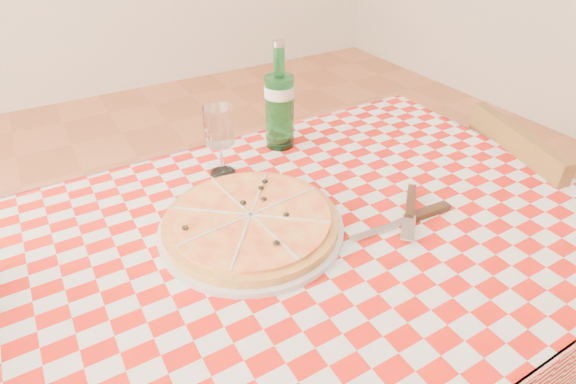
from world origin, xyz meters
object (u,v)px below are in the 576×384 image
dining_table (310,262)px  water_bottle (280,96)px  chair_near (513,229)px  wine_glass (220,142)px  pizza_plate (251,221)px

dining_table → water_bottle: (0.12, 0.34, 0.24)m
chair_near → wine_glass: 0.94m
dining_table → chair_near: (0.73, -0.03, -0.19)m
dining_table → pizza_plate: 0.17m
chair_near → pizza_plate: size_ratio=2.16×
pizza_plate → wine_glass: wine_glass is taller
wine_glass → water_bottle: bearing=16.0°
wine_glass → dining_table: bearing=-76.1°
pizza_plate → water_bottle: water_bottle is taller
dining_table → water_bottle: size_ratio=4.27×
pizza_plate → wine_glass: size_ratio=2.16×
wine_glass → chair_near: bearing=-21.6°
water_bottle → wine_glass: water_bottle is taller
dining_table → water_bottle: water_bottle is taller
water_bottle → wine_glass: (-0.19, -0.06, -0.05)m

